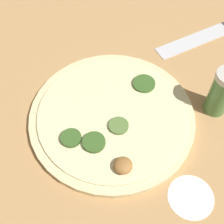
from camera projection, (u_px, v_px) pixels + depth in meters
name	position (u px, v px, depth m)	size (l,w,h in m)	color
ground_plane	(112.00, 118.00, 0.61)	(3.00, 3.00, 0.00)	tan
pizza	(112.00, 117.00, 0.61)	(0.32, 0.32, 0.03)	beige
spice_jar	(221.00, 92.00, 0.58)	(0.05, 0.05, 0.10)	#4C7F42
flour_patch	(191.00, 197.00, 0.52)	(0.08, 0.08, 0.00)	white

